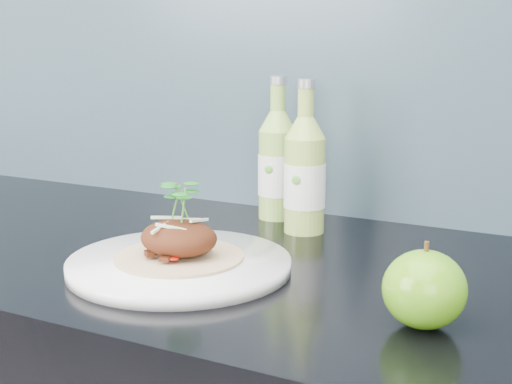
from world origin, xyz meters
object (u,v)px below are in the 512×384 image
at_px(green_apple, 424,289).
at_px(cider_bottle_left, 277,165).
at_px(dinner_plate, 179,264).
at_px(cider_bottle_right, 305,175).

distance_m(green_apple, cider_bottle_left, 0.49).
height_order(dinner_plate, cider_bottle_right, cider_bottle_right).
bearing_deg(cider_bottle_left, cider_bottle_right, -45.16).
distance_m(dinner_plate, cider_bottle_left, 0.32).
bearing_deg(dinner_plate, green_apple, -6.53).
relative_size(green_apple, cider_bottle_right, 0.39).
relative_size(dinner_plate, green_apple, 3.92).
distance_m(green_apple, cider_bottle_right, 0.39).
height_order(cider_bottle_left, cider_bottle_right, same).
height_order(dinner_plate, cider_bottle_left, cider_bottle_left).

